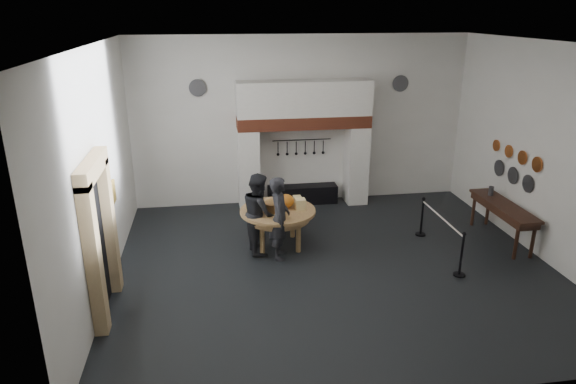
{
  "coord_description": "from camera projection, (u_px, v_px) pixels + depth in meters",
  "views": [
    {
      "loc": [
        -2.43,
        -9.4,
        5.1
      ],
      "look_at": [
        -0.84,
        0.94,
        1.35
      ],
      "focal_mm": 32.0,
      "sensor_mm": 36.0,
      "label": 1
    }
  ],
  "objects": [
    {
      "name": "wall_back",
      "position": [
        301.0,
        121.0,
        13.78
      ],
      "size": [
        9.0,
        0.02,
        4.5
      ],
      "primitive_type": "cube",
      "color": "silver",
      "rests_on": "floor"
    },
    {
      "name": "hearth_brick_band",
      "position": [
        304.0,
        122.0,
        13.44
      ],
      "size": [
        3.5,
        0.72,
        0.32
      ],
      "primitive_type": "cube",
      "color": "#9E442B",
      "rests_on": "chimney_pier_left"
    },
    {
      "name": "bread_loaf",
      "position": [
        271.0,
        202.0,
        11.73
      ],
      "size": [
        0.31,
        0.18,
        0.13
      ],
      "primitive_type": "ellipsoid",
      "color": "#A26739",
      "rests_on": "work_table"
    },
    {
      "name": "wall_right",
      "position": [
        547.0,
        153.0,
        10.7
      ],
      "size": [
        0.02,
        8.0,
        4.5
      ],
      "primitive_type": "cube",
      "color": "silver",
      "rests_on": "floor"
    },
    {
      "name": "wicker_basket",
      "position": [
        272.0,
        208.0,
        11.24
      ],
      "size": [
        0.37,
        0.37,
        0.22
      ],
      "primitive_type": "cone",
      "rotation": [
        3.14,
        0.0,
        0.16
      ],
      "color": "olive",
      "rests_on": "work_table"
    },
    {
      "name": "barrier_post_far",
      "position": [
        422.0,
        217.0,
        12.11
      ],
      "size": [
        0.05,
        0.05,
        0.9
      ],
      "primitive_type": "cylinder",
      "color": "black",
      "rests_on": "floor"
    },
    {
      "name": "chimney_hood",
      "position": [
        304.0,
        98.0,
        13.23
      ],
      "size": [
        3.5,
        0.7,
        0.9
      ],
      "primitive_type": "cube",
      "color": "silver",
      "rests_on": "hearth_brick_band"
    },
    {
      "name": "wall_plaque",
      "position": [
        113.0,
        192.0,
        10.38
      ],
      "size": [
        0.05,
        0.34,
        0.44
      ],
      "primitive_type": "cube",
      "color": "gold",
      "rests_on": "wall_left"
    },
    {
      "name": "chimney_pier_right",
      "position": [
        356.0,
        164.0,
        14.06
      ],
      "size": [
        0.55,
        0.7,
        2.15
      ],
      "primitive_type": "cube",
      "color": "silver",
      "rests_on": "floor"
    },
    {
      "name": "copper_pan_c",
      "position": [
        509.0,
        151.0,
        12.01
      ],
      "size": [
        0.03,
        0.3,
        0.3
      ],
      "primitive_type": "cylinder",
      "rotation": [
        0.0,
        1.57,
        0.0
      ],
      "color": "#C6662D",
      "rests_on": "wall_right"
    },
    {
      "name": "visitor_near",
      "position": [
        280.0,
        218.0,
        10.87
      ],
      "size": [
        0.54,
        0.73,
        1.82
      ],
      "primitive_type": "imported",
      "rotation": [
        0.0,
        0.0,
        1.41
      ],
      "color": "#222227",
      "rests_on": "floor"
    },
    {
      "name": "copper_pan_d",
      "position": [
        496.0,
        145.0,
        12.52
      ],
      "size": [
        0.03,
        0.28,
        0.28
      ],
      "primitive_type": "cylinder",
      "rotation": [
        0.0,
        1.57,
        0.0
      ],
      "color": "#C6662D",
      "rests_on": "wall_right"
    },
    {
      "name": "chimney_pier_left",
      "position": [
        249.0,
        169.0,
        13.64
      ],
      "size": [
        0.55,
        0.7,
        2.15
      ],
      "primitive_type": "cube",
      "color": "silver",
      "rests_on": "floor"
    },
    {
      "name": "pumpkin",
      "position": [
        286.0,
        201.0,
        11.51
      ],
      "size": [
        0.36,
        0.36,
        0.31
      ],
      "primitive_type": "ellipsoid",
      "color": "orange",
      "rests_on": "work_table"
    },
    {
      "name": "barrier_rope",
      "position": [
        442.0,
        218.0,
        11.04
      ],
      "size": [
        0.04,
        2.0,
        0.04
      ],
      "primitive_type": "cylinder",
      "rotation": [
        1.57,
        0.0,
        0.0
      ],
      "color": "beige",
      "rests_on": "barrier_post_near"
    },
    {
      "name": "pewter_plate_back_left",
      "position": [
        198.0,
        88.0,
        13.04
      ],
      "size": [
        0.44,
        0.03,
        0.44
      ],
      "primitive_type": "cylinder",
      "rotation": [
        1.57,
        0.0,
        0.0
      ],
      "color": "#4C4C51",
      "rests_on": "wall_back"
    },
    {
      "name": "pewter_plate_back_right",
      "position": [
        400.0,
        83.0,
        13.81
      ],
      "size": [
        0.44,
        0.03,
        0.44
      ],
      "primitive_type": "cylinder",
      "rotation": [
        1.57,
        0.0,
        0.0
      ],
      "color": "#4C4C51",
      "rests_on": "wall_back"
    },
    {
      "name": "pewter_plate_left",
      "position": [
        528.0,
        184.0,
        11.34
      ],
      "size": [
        0.03,
        0.4,
        0.4
      ],
      "primitive_type": "cylinder",
      "rotation": [
        0.0,
        1.57,
        0.0
      ],
      "color": "#4C4C51",
      "rests_on": "wall_right"
    },
    {
      "name": "visitor_far",
      "position": [
        259.0,
        213.0,
        11.19
      ],
      "size": [
        0.76,
        0.93,
        1.79
      ],
      "primitive_type": "imported",
      "rotation": [
        0.0,
        0.0,
        1.67
      ],
      "color": "black",
      "rests_on": "floor"
    },
    {
      "name": "work_table",
      "position": [
        278.0,
        211.0,
        11.45
      ],
      "size": [
        1.94,
        1.94,
        0.07
      ],
      "primitive_type": "cylinder",
      "rotation": [
        0.0,
        0.0,
        0.16
      ],
      "color": "tan",
      "rests_on": "floor"
    },
    {
      "name": "pewter_plate_mid",
      "position": [
        513.0,
        175.0,
        11.9
      ],
      "size": [
        0.03,
        0.4,
        0.4
      ],
      "primitive_type": "cylinder",
      "rotation": [
        0.0,
        1.57,
        0.0
      ],
      "color": "#4C4C51",
      "rests_on": "wall_right"
    },
    {
      "name": "cheese_block_small",
      "position": [
        297.0,
        200.0,
        11.7
      ],
      "size": [
        0.18,
        0.18,
        0.2
      ],
      "primitive_type": "cube",
      "color": "#DAC482",
      "rests_on": "work_table"
    },
    {
      "name": "side_table",
      "position": [
        504.0,
        205.0,
        11.69
      ],
      "size": [
        0.55,
        2.2,
        0.06
      ],
      "primitive_type": "cube",
      "color": "#371E14",
      "rests_on": "floor"
    },
    {
      "name": "pewter_jug",
      "position": [
        491.0,
        191.0,
        12.2
      ],
      "size": [
        0.12,
        0.12,
        0.22
      ],
      "primitive_type": "cylinder",
      "color": "#545459",
      "rests_on": "side_table"
    },
    {
      "name": "barrier_post_near",
      "position": [
        461.0,
        255.0,
        10.25
      ],
      "size": [
        0.05,
        0.05,
        0.9
      ],
      "primitive_type": "cylinder",
      "color": "black",
      "rests_on": "floor"
    },
    {
      "name": "copper_pan_a",
      "position": [
        537.0,
        165.0,
        10.99
      ],
      "size": [
        0.03,
        0.34,
        0.34
      ],
      "primitive_type": "cylinder",
      "rotation": [
        0.0,
        1.57,
        0.0
      ],
      "color": "#C6662D",
      "rests_on": "wall_right"
    },
    {
      "name": "door_lintel",
      "position": [
        92.0,
        168.0,
        8.37
      ],
      "size": [
        0.22,
        1.7,
        0.3
      ],
      "primitive_type": "cube",
      "color": "tan",
      "rests_on": "door_jamb_near"
    },
    {
      "name": "copper_pan_b",
      "position": [
        522.0,
        158.0,
        11.5
      ],
      "size": [
        0.03,
        0.32,
        0.32
      ],
      "primitive_type": "cylinder",
      "rotation": [
        0.0,
        1.57,
        0.0
      ],
      "color": "#C6662D",
      "rests_on": "wall_right"
    },
    {
      "name": "cheese_block_big",
      "position": [
        300.0,
        204.0,
        11.42
      ],
      "size": [
        0.22,
        0.22,
        0.24
      ],
      "primitive_type": "cube",
      "color": "#FBE196",
      "rests_on": "work_table"
    },
    {
      "name": "door_jamb_far",
      "position": [
        109.0,
        227.0,
        9.47
      ],
      "size": [
        0.22,
        0.3,
        2.6
      ],
      "primitive_type": "cube",
      "color": "tan",
      "rests_on": "floor"
    },
    {
      "name": "wall_left",
      "position": [
        99.0,
        173.0,
        9.41
      ],
      "size": [
        0.02,
        8.0,
        4.5
      ],
      "primitive_type": "cube",
      "color": "silver",
      "rests_on": "floor"
    },
    {
      "name": "wall_front",
      "position": [
        416.0,
        253.0,
        6.34
      ],
      "size": [
        9.0,
        0.02,
        4.5
      ],
      "primitive_type": "cube",
      "color": "silver",
      "rests_on": "floor"
    },
    {
      "name": "utensil_rail",
      "position": [
        302.0,
        140.0,
        13.88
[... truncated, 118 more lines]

